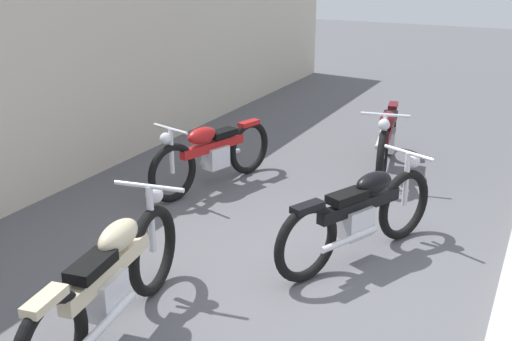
% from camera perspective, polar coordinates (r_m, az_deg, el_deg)
% --- Properties ---
extents(ground_plane, '(40.00, 40.00, 0.00)m').
position_cam_1_polar(ground_plane, '(5.49, 7.74, -10.51)').
color(ground_plane, '#56565B').
extents(curb_strip, '(18.00, 0.24, 0.12)m').
position_cam_1_polar(curb_strip, '(5.26, 22.25, -12.61)').
color(curb_strip, '#B7B2A8').
rests_on(curb_strip, ground_plane).
extents(motorcycle_cream, '(2.17, 0.67, 0.98)m').
position_cam_1_polar(motorcycle_cream, '(4.68, -13.35, -9.96)').
color(motorcycle_cream, black).
rests_on(motorcycle_cream, ground_plane).
extents(motorcycle_black, '(1.91, 1.01, 0.92)m').
position_cam_1_polar(motorcycle_black, '(5.79, 9.64, -3.98)').
color(motorcycle_black, black).
rests_on(motorcycle_black, ground_plane).
extents(motorcycle_red, '(1.92, 0.75, 0.89)m').
position_cam_1_polar(motorcycle_red, '(7.45, -4.11, 1.58)').
color(motorcycle_red, black).
rests_on(motorcycle_red, ground_plane).
extents(motorcycle_maroon, '(2.05, 0.66, 0.93)m').
position_cam_1_polar(motorcycle_maroon, '(8.20, 12.04, 3.05)').
color(motorcycle_maroon, black).
rests_on(motorcycle_maroon, ground_plane).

